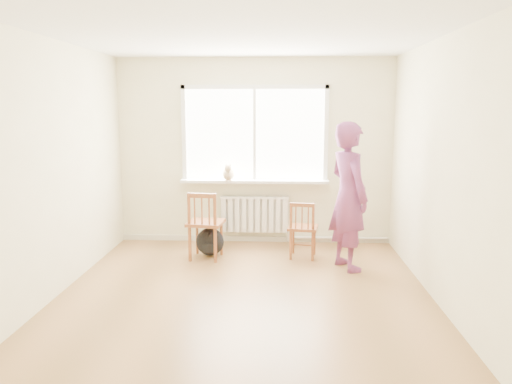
# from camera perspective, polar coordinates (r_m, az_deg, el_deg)

# --- Properties ---
(floor) EXTENTS (4.50, 4.50, 0.00)m
(floor) POSITION_cam_1_polar(r_m,az_deg,el_deg) (5.43, -1.40, -11.90)
(floor) COLOR #A17142
(floor) RESTS_ON ground
(ceiling) EXTENTS (4.50, 4.50, 0.00)m
(ceiling) POSITION_cam_1_polar(r_m,az_deg,el_deg) (5.09, -1.53, 17.63)
(ceiling) COLOR white
(ceiling) RESTS_ON back_wall
(back_wall) EXTENTS (4.00, 0.01, 2.70)m
(back_wall) POSITION_cam_1_polar(r_m,az_deg,el_deg) (7.32, -0.15, 4.63)
(back_wall) COLOR #F1EAC0
(back_wall) RESTS_ON ground
(window) EXTENTS (2.12, 0.05, 1.42)m
(window) POSITION_cam_1_polar(r_m,az_deg,el_deg) (7.27, -0.16, 7.06)
(window) COLOR white
(window) RESTS_ON back_wall
(windowsill) EXTENTS (2.15, 0.22, 0.04)m
(windowsill) POSITION_cam_1_polar(r_m,az_deg,el_deg) (7.26, -0.19, 1.25)
(windowsill) COLOR white
(windowsill) RESTS_ON back_wall
(radiator) EXTENTS (1.00, 0.12, 0.55)m
(radiator) POSITION_cam_1_polar(r_m,az_deg,el_deg) (7.36, -0.18, -2.51)
(radiator) COLOR white
(radiator) RESTS_ON back_wall
(heating_pipe) EXTENTS (1.40, 0.04, 0.04)m
(heating_pipe) POSITION_cam_1_polar(r_m,az_deg,el_deg) (7.52, 9.43, -5.20)
(heating_pipe) COLOR silver
(heating_pipe) RESTS_ON back_wall
(baseboard) EXTENTS (4.00, 0.03, 0.08)m
(baseboard) POSITION_cam_1_polar(r_m,az_deg,el_deg) (7.53, -0.15, -5.36)
(baseboard) COLOR beige
(baseboard) RESTS_ON ground
(chair_left) EXTENTS (0.50, 0.48, 0.91)m
(chair_left) POSITION_cam_1_polar(r_m,az_deg,el_deg) (6.60, -5.89, -3.81)
(chair_left) COLOR #95562B
(chair_left) RESTS_ON floor
(chair_right) EXTENTS (0.43, 0.42, 0.77)m
(chair_right) POSITION_cam_1_polar(r_m,az_deg,el_deg) (6.66, 5.35, -4.31)
(chair_right) COLOR #95562B
(chair_right) RESTS_ON floor
(person) EXTENTS (0.67, 0.79, 1.83)m
(person) POSITION_cam_1_polar(r_m,az_deg,el_deg) (6.23, 10.54, -0.49)
(person) COLOR #CC4469
(person) RESTS_ON floor
(cat) EXTENTS (0.18, 0.38, 0.26)m
(cat) POSITION_cam_1_polar(r_m,az_deg,el_deg) (7.19, -3.17, 2.14)
(cat) COLOR beige
(cat) RESTS_ON windowsill
(backpack) EXTENTS (0.42, 0.34, 0.38)m
(backpack) POSITION_cam_1_polar(r_m,az_deg,el_deg) (6.83, -5.28, -5.68)
(backpack) COLOR black
(backpack) RESTS_ON floor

